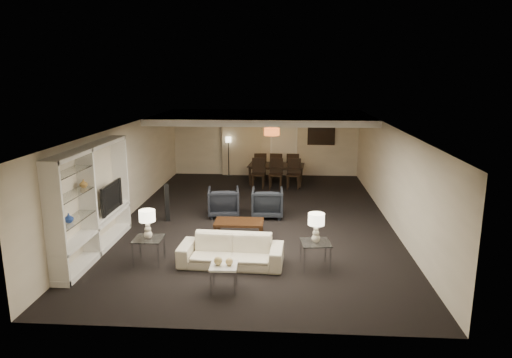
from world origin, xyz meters
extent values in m
plane|color=black|center=(0.00, 0.00, 0.00)|extent=(11.00, 11.00, 0.00)
cube|color=silver|center=(0.00, 0.00, 2.50)|extent=(7.00, 11.00, 0.02)
cube|color=#C2B69C|center=(0.00, 5.50, 1.25)|extent=(7.00, 0.02, 2.50)
cube|color=#C2B69C|center=(0.00, -5.50, 1.25)|extent=(7.00, 0.02, 2.50)
cube|color=#C2B69C|center=(-3.50, 0.00, 1.25)|extent=(0.02, 11.00, 2.50)
cube|color=#C2B69C|center=(3.50, 0.00, 1.25)|extent=(0.02, 11.00, 2.50)
cube|color=silver|center=(0.00, 3.50, 2.40)|extent=(7.00, 4.00, 0.20)
cube|color=beige|center=(-0.90, 5.42, 1.20)|extent=(1.50, 0.12, 2.40)
cube|color=silver|center=(0.70, 5.47, 1.05)|extent=(0.90, 0.05, 2.10)
cube|color=#142D38|center=(2.10, 5.46, 1.55)|extent=(0.95, 0.04, 0.65)
cylinder|color=#D8591E|center=(0.30, 3.50, 1.92)|extent=(0.52, 0.52, 0.24)
imported|color=beige|center=(-0.31, -3.07, 0.31)|extent=(2.14, 0.92, 0.61)
imported|color=black|center=(-0.91, 0.23, 0.39)|extent=(0.94, 0.96, 0.78)
imported|color=black|center=(0.29, 0.23, 0.39)|extent=(0.86, 0.88, 0.78)
sphere|color=tan|center=(-0.41, -4.17, 0.56)|extent=(0.15, 0.15, 0.15)
sphere|color=#F1CB80|center=(-0.21, -4.17, 0.55)|extent=(0.13, 0.13, 0.13)
imported|color=black|center=(-3.28, -1.94, 1.08)|extent=(1.13, 0.15, 0.65)
imported|color=#224096|center=(-3.31, -3.72, 1.15)|extent=(0.18, 0.18, 0.18)
imported|color=#AA7B38|center=(-3.31, -2.98, 1.64)|extent=(0.16, 0.16, 0.17)
cube|color=black|center=(-2.33, -0.32, 0.50)|extent=(0.14, 0.14, 1.00)
imported|color=black|center=(0.45, 4.03, 0.34)|extent=(2.02, 1.24, 0.68)
camera|label=1|loc=(0.77, -11.70, 3.81)|focal=32.00mm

